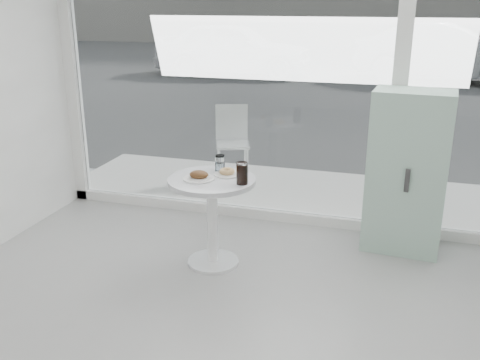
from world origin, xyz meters
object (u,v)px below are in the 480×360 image
(patio_chair, at_px, (232,138))
(car_white, at_px, (234,48))
(water_tumbler_b, at_px, (220,165))
(cola_glass, at_px, (242,174))
(plate_donut, at_px, (227,173))
(car_silver, at_px, (445,53))
(main_table, at_px, (212,203))
(water_tumbler_a, at_px, (220,163))
(plate_fritter, at_px, (199,176))
(mint_cabinet, at_px, (407,172))

(patio_chair, relative_size, car_white, 0.20)
(water_tumbler_b, height_order, cola_glass, cola_glass)
(plate_donut, height_order, water_tumbler_b, water_tumbler_b)
(car_silver, xyz_separation_m, cola_glass, (-2.24, -11.86, 0.08))
(main_table, bearing_deg, water_tumbler_a, 90.60)
(plate_fritter, bearing_deg, main_table, 29.95)
(car_silver, distance_m, water_tumbler_a, 11.84)
(mint_cabinet, bearing_deg, car_white, 119.28)
(patio_chair, relative_size, plate_fritter, 3.50)
(plate_donut, height_order, water_tumbler_a, water_tumbler_a)
(water_tumbler_b, distance_m, cola_glass, 0.38)
(plate_fritter, xyz_separation_m, plate_donut, (0.18, 0.17, -0.01))
(car_silver, xyz_separation_m, plate_fritter, (-2.60, -11.85, 0.03))
(car_silver, relative_size, water_tumbler_a, 35.43)
(car_silver, height_order, cola_glass, car_silver)
(car_silver, bearing_deg, plate_donut, 176.91)
(main_table, bearing_deg, car_white, 106.32)
(mint_cabinet, distance_m, car_silver, 11.06)
(patio_chair, bearing_deg, plate_donut, -94.44)
(main_table, bearing_deg, mint_cabinet, 27.23)
(mint_cabinet, bearing_deg, patio_chair, 151.36)
(main_table, distance_m, car_silver, 12.07)
(main_table, height_order, car_silver, car_silver)
(plate_fritter, distance_m, water_tumbler_b, 0.27)
(water_tumbler_a, height_order, cola_glass, cola_glass)
(plate_fritter, bearing_deg, mint_cabinet, 27.38)
(car_white, distance_m, cola_glass, 12.03)
(car_white, height_order, water_tumbler_b, car_white)
(plate_donut, bearing_deg, water_tumbler_b, 137.80)
(water_tumbler_b, bearing_deg, plate_fritter, -109.96)
(main_table, height_order, car_white, car_white)
(mint_cabinet, bearing_deg, water_tumbler_b, -154.27)
(car_silver, bearing_deg, water_tumbler_b, 176.39)
(plate_donut, xyz_separation_m, cola_glass, (0.18, -0.18, 0.06))
(car_silver, relative_size, plate_fritter, 18.20)
(mint_cabinet, distance_m, water_tumbler_a, 1.64)
(car_white, xyz_separation_m, plate_donut, (3.44, -11.30, 0.02))
(main_table, relative_size, plate_fritter, 3.00)
(patio_chair, xyz_separation_m, plate_donut, (0.58, -1.99, 0.23))
(plate_donut, bearing_deg, plate_fritter, -137.59)
(main_table, relative_size, mint_cabinet, 0.54)
(main_table, bearing_deg, water_tumbler_b, 88.99)
(water_tumbler_a, bearing_deg, mint_cabinet, 19.96)
(plate_fritter, bearing_deg, patio_chair, 100.37)
(plate_donut, xyz_separation_m, water_tumbler_b, (-0.09, 0.08, 0.04))
(car_silver, height_order, water_tumbler_a, car_silver)
(plate_donut, xyz_separation_m, water_tumbler_a, (-0.10, 0.12, 0.04))
(main_table, distance_m, patio_chair, 2.16)
(car_silver, bearing_deg, plate_fritter, 176.23)
(main_table, xyz_separation_m, plate_fritter, (-0.09, -0.05, 0.25))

